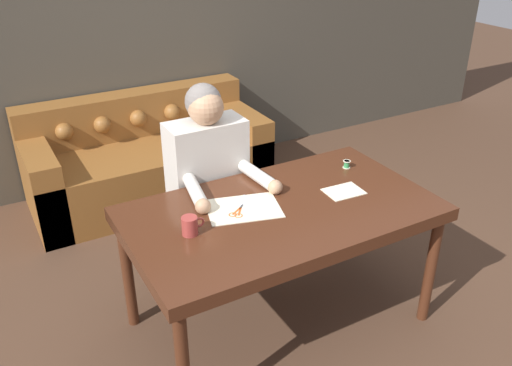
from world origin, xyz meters
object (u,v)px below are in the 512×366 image
at_px(thread_spool, 347,164).
at_px(couch, 147,161).
at_px(dining_table, 281,219).
at_px(scissors, 239,210).
at_px(mug, 190,226).
at_px(person, 209,186).

bearing_deg(thread_spool, couch, 113.95).
relative_size(dining_table, couch, 0.87).
xyz_separation_m(couch, scissors, (-0.07, -1.71, 0.44)).
relative_size(mug, thread_spool, 2.51).
height_order(person, mug, person).
bearing_deg(thread_spool, mug, -169.11).
relative_size(couch, scissors, 8.86).
distance_m(dining_table, thread_spool, 0.62).
bearing_deg(thread_spool, dining_table, -159.97).
xyz_separation_m(dining_table, person, (-0.15, 0.57, -0.03)).
bearing_deg(scissors, couch, 87.50).
bearing_deg(dining_table, thread_spool, 20.03).
relative_size(person, thread_spool, 27.76).
height_order(scissors, mug, mug).
xyz_separation_m(dining_table, scissors, (-0.20, 0.08, 0.07)).
height_order(person, scissors, person).
distance_m(scissors, thread_spool, 0.79).
bearing_deg(couch, person, -90.98).
height_order(dining_table, person, person).
distance_m(person, mug, 0.68).
distance_m(dining_table, mug, 0.51).
bearing_deg(mug, couch, 78.24).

